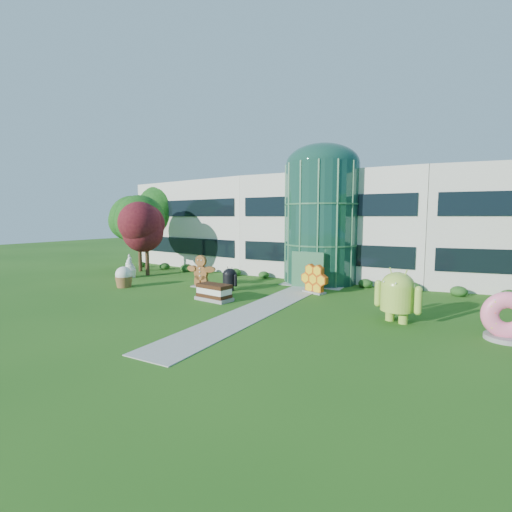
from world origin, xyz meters
The scene contains 14 objects.
ground centered at (0.00, 0.00, 0.00)m, with size 140.00×140.00×0.00m, color #215114.
building centered at (0.00, 18.00, 4.65)m, with size 46.00×15.00×9.30m, color beige, non-canonical shape.
atrium centered at (0.00, 12.00, 4.90)m, with size 6.00×6.00×9.80m, color #194738.
walkway centered at (0.00, 2.00, 0.02)m, with size 2.40×20.00×0.04m, color #9E9E93.
tree_red centered at (-15.50, 7.50, 3.00)m, with size 4.00×4.00×6.00m, color #3F0C14, non-canonical shape.
trees_backdrop centered at (0.00, 13.00, 4.20)m, with size 52.00×8.00×8.40m, color #124411, non-canonical shape.
android_green centered at (7.54, 2.31, 1.55)m, with size 2.73×1.82×3.10m, color #9CC43E, non-canonical shape.
android_black centered at (-4.70, 5.14, 0.98)m, with size 1.72×1.15×1.95m, color black, non-canonical shape.
donut centered at (12.24, 1.64, 1.12)m, with size 2.15×1.03×2.24m, color #FF6181, non-canonical shape.
gingerbread centered at (-7.44, 5.24, 1.26)m, with size 2.74×1.05×2.53m, color brown, non-canonical shape.
ice_cream_sandwich centered at (-3.75, 1.80, 0.55)m, with size 2.48×1.24×1.10m, color black, non-canonical shape.
honeycomb centered at (1.18, 7.27, 0.94)m, with size 2.40×0.86×1.89m, color yellow, non-canonical shape.
froyo centered at (-15.94, 5.73, 1.07)m, with size 1.25×1.25×2.14m, color white, non-canonical shape.
cupcake centered at (-12.64, 2.17, 0.82)m, with size 1.36×1.36×1.64m, color white, non-canonical shape.
Camera 1 is at (10.31, -17.79, 5.46)m, focal length 26.00 mm.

